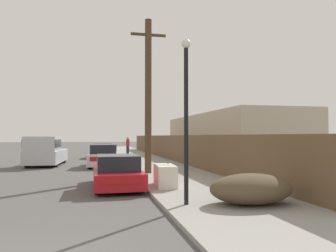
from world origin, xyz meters
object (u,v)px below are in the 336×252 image
at_px(utility_pole, 148,94).
at_px(parked_sports_car_red, 117,173).
at_px(pickup_truck, 45,151).
at_px(car_parked_far, 103,151).
at_px(discarded_fridge, 165,176).
at_px(car_parked_mid, 104,156).
at_px(brush_pile, 251,189).
at_px(pedestrian, 128,146).
at_px(street_lamp, 186,107).

bearing_deg(utility_pole, parked_sports_car_red, -115.98).
bearing_deg(pickup_truck, parked_sports_car_red, 114.74).
xyz_separation_m(parked_sports_car_red, car_parked_far, (-0.10, 17.84, 0.04)).
xyz_separation_m(car_parked_far, utility_pole, (1.89, -14.16, 3.50)).
bearing_deg(discarded_fridge, car_parked_mid, 105.42).
distance_m(parked_sports_car_red, car_parked_far, 17.84).
distance_m(brush_pile, pedestrian, 23.78).
bearing_deg(pedestrian, street_lamp, -91.69).
height_order(car_parked_far, pickup_truck, pickup_truck).
distance_m(pickup_truck, street_lamp, 15.58).
bearing_deg(street_lamp, brush_pile, -11.88).
height_order(pickup_truck, street_lamp, street_lamp).
bearing_deg(utility_pole, car_parked_mid, 111.16).
height_order(car_parked_mid, car_parked_far, car_parked_mid).
bearing_deg(car_parked_far, parked_sports_car_red, -87.63).
height_order(car_parked_mid, street_lamp, street_lamp).
height_order(street_lamp, brush_pile, street_lamp).
height_order(brush_pile, pedestrian, pedestrian).
distance_m(discarded_fridge, utility_pole, 5.74).
bearing_deg(parked_sports_car_red, pedestrian, 82.79).
distance_m(discarded_fridge, parked_sports_car_red, 1.89).
relative_size(discarded_fridge, car_parked_far, 0.38).
xyz_separation_m(car_parked_mid, pickup_truck, (-3.82, 1.40, 0.29)).
relative_size(discarded_fridge, pickup_truck, 0.32).
xyz_separation_m(parked_sports_car_red, brush_pile, (3.34, -4.43, -0.04)).
bearing_deg(utility_pole, brush_pile, -79.22).
xyz_separation_m(brush_pile, pedestrian, (-1.04, 23.75, 0.51)).
height_order(car_parked_far, utility_pole, utility_pole).
bearing_deg(pickup_truck, car_parked_far, -114.57).
relative_size(utility_pole, pedestrian, 4.38).
distance_m(street_lamp, pedestrian, 23.46).
distance_m(street_lamp, brush_pile, 2.84).
relative_size(parked_sports_car_red, brush_pile, 1.84).
distance_m(parked_sports_car_red, pedestrian, 19.46).
relative_size(pickup_truck, pedestrian, 2.99).
height_order(car_parked_mid, utility_pole, utility_pole).
relative_size(utility_pole, brush_pile, 3.35).
bearing_deg(pedestrian, parked_sports_car_red, -96.77).
height_order(car_parked_mid, brush_pile, car_parked_mid).
height_order(discarded_fridge, street_lamp, street_lamp).
xyz_separation_m(car_parked_mid, street_lamp, (1.84, -13.00, 2.09)).
height_order(pickup_truck, pedestrian, pickup_truck).
distance_m(car_parked_far, utility_pole, 14.70).
bearing_deg(utility_pole, pickup_truck, 131.36).
relative_size(pickup_truck, street_lamp, 1.18).
bearing_deg(parked_sports_car_red, car_parked_mid, 91.10).
height_order(discarded_fridge, brush_pile, brush_pile).
xyz_separation_m(street_lamp, pedestrian, (0.69, 23.39, -1.72)).
distance_m(discarded_fridge, car_parked_far, 18.71).
bearing_deg(street_lamp, utility_pole, 88.60).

